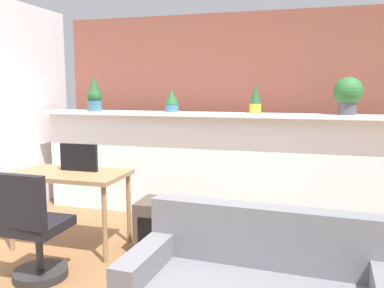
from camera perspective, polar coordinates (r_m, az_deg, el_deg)
divider_wall at (r=4.74m, az=2.75°, el=-3.40°), size 4.28×0.16×1.23m
plant_shelf at (r=4.61m, az=2.69°, el=4.27°), size 4.28×0.35×0.04m
brick_wall_behind at (r=5.24m, az=4.30°, el=4.67°), size 4.28×0.10×2.50m
potted_plant_0 at (r=5.12m, az=-13.87°, el=6.91°), size 0.18×0.18×0.44m
potted_plant_1 at (r=4.77m, az=-2.93°, el=6.31°), size 0.17×0.17×0.27m
potted_plant_2 at (r=4.55m, az=9.12°, el=6.43°), size 0.13×0.13×0.35m
potted_plant_3 at (r=4.52m, az=21.55°, el=6.74°), size 0.30×0.30×0.40m
desk at (r=4.04m, az=-17.18°, el=-5.06°), size 1.10×0.60×0.75m
tv_monitor at (r=4.03m, az=-15.97°, el=-1.87°), size 0.39×0.04×0.27m
office_chair at (r=3.50m, az=-21.83°, el=-12.04°), size 0.45×0.45×0.91m
side_cube_shelf at (r=3.87m, az=-4.63°, el=-11.71°), size 0.40×0.41×0.50m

